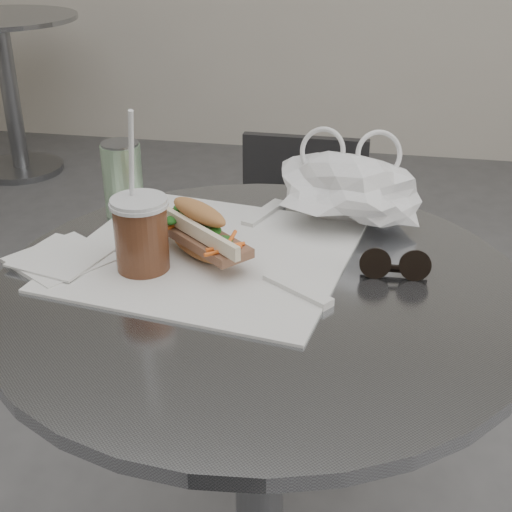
% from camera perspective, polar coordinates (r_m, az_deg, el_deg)
% --- Properties ---
extents(cafe_table, '(0.76, 0.76, 0.74)m').
position_cam_1_polar(cafe_table, '(1.16, 0.29, -13.95)').
color(cafe_table, slate).
rests_on(cafe_table, ground).
extents(bg_table, '(0.70, 0.70, 0.74)m').
position_cam_1_polar(bg_table, '(3.61, -19.25, 13.38)').
color(bg_table, slate).
rests_on(bg_table, ground).
extents(chair_far, '(0.38, 0.38, 0.72)m').
position_cam_1_polar(chair_far, '(1.73, 2.95, -4.46)').
color(chair_far, '#323234').
rests_on(chair_far, ground).
extents(sandwich_paper, '(0.46, 0.44, 0.00)m').
position_cam_1_polar(sandwich_paper, '(1.08, -3.75, 0.16)').
color(sandwich_paper, white).
rests_on(sandwich_paper, cafe_table).
extents(banh_mi, '(0.24, 0.23, 0.08)m').
position_cam_1_polar(banh_mi, '(1.06, -4.60, 1.98)').
color(banh_mi, '#BF7F48').
rests_on(banh_mi, sandwich_paper).
extents(iced_coffee, '(0.08, 0.08, 0.24)m').
position_cam_1_polar(iced_coffee, '(1.02, -9.17, 1.75)').
color(iced_coffee, brown).
rests_on(iced_coffee, cafe_table).
extents(sunglasses, '(0.10, 0.03, 0.05)m').
position_cam_1_polar(sunglasses, '(1.03, 11.04, -0.81)').
color(sunglasses, black).
rests_on(sunglasses, cafe_table).
extents(plastic_bag, '(0.23, 0.18, 0.11)m').
position_cam_1_polar(plastic_bag, '(1.17, 7.33, 5.17)').
color(plastic_bag, white).
rests_on(plastic_bag, cafe_table).
extents(napkin_stack, '(0.18, 0.18, 0.01)m').
position_cam_1_polar(napkin_stack, '(1.10, -15.25, -0.20)').
color(napkin_stack, white).
rests_on(napkin_stack, cafe_table).
extents(drink_can, '(0.07, 0.07, 0.13)m').
position_cam_1_polar(drink_can, '(1.22, -10.61, 6.09)').
color(drink_can, '#62A862').
rests_on(drink_can, cafe_table).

